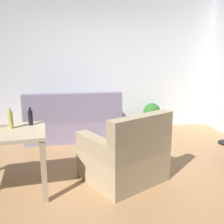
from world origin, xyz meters
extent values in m
cube|color=tan|center=(0.00, 0.00, -0.01)|extent=(5.20, 4.40, 0.02)
cube|color=silver|center=(0.00, 2.20, 1.35)|extent=(5.20, 0.10, 2.70)
cube|color=gray|center=(-0.46, 1.65, 0.20)|extent=(1.73, 0.84, 0.40)
cube|color=slate|center=(-0.46, 1.31, 0.66)|extent=(1.73, 0.16, 0.52)
cube|color=gray|center=(0.33, 1.65, 0.51)|extent=(0.16, 0.84, 0.22)
cube|color=gray|center=(-1.24, 1.65, 0.51)|extent=(0.16, 0.84, 0.22)
cube|color=tan|center=(-0.83, -0.55, 0.36)|extent=(0.07, 0.07, 0.72)
cube|color=tan|center=(-0.89, 0.07, 0.36)|extent=(0.07, 0.07, 0.72)
cylinder|color=brown|center=(1.19, 1.90, 0.11)|extent=(0.24, 0.24, 0.22)
sphere|color=#2D6B28|center=(1.19, 1.90, 0.39)|extent=(0.36, 0.36, 0.36)
cube|color=tan|center=(0.13, -0.14, 0.20)|extent=(1.19, 1.16, 0.40)
cube|color=tan|center=(0.29, -0.44, 0.66)|extent=(0.87, 0.56, 0.52)
cube|color=tan|center=(0.46, 0.03, 0.51)|extent=(0.53, 0.82, 0.22)
cube|color=tan|center=(-0.20, -0.31, 0.51)|extent=(0.53, 0.82, 0.22)
cylinder|color=#BCB24C|center=(-1.20, -0.17, 0.86)|extent=(0.06, 0.06, 0.20)
cylinder|color=#BCB24C|center=(-1.20, -0.17, 0.98)|extent=(0.03, 0.03, 0.04)
cylinder|color=black|center=(-1.00, -0.06, 0.85)|extent=(0.06, 0.06, 0.18)
cylinder|color=black|center=(-1.00, -0.06, 0.96)|extent=(0.03, 0.03, 0.04)
camera|label=1|loc=(-0.53, -3.23, 1.64)|focal=41.63mm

